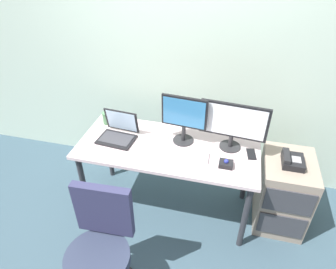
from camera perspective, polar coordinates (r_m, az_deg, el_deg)
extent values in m
plane|color=#354C59|center=(3.04, 0.00, -13.28)|extent=(8.00, 8.00, 0.00)
cube|color=silver|center=(2.83, 3.55, 17.06)|extent=(6.00, 0.10, 2.80)
cube|color=beige|center=(2.55, 0.00, -2.48)|extent=(1.54, 0.68, 0.03)
cylinder|color=#2D2D33|center=(2.82, -15.78, -9.57)|extent=(0.05, 0.05, 0.71)
cylinder|color=#2D2D33|center=(2.56, 14.51, -15.09)|extent=(0.05, 0.05, 0.71)
cylinder|color=#2D2D33|center=(3.19, -11.23, -2.78)|extent=(0.05, 0.05, 0.71)
cylinder|color=#2D2D33|center=(2.96, 14.91, -6.84)|extent=(0.05, 0.05, 0.71)
cube|color=gray|center=(2.88, 21.09, -10.19)|extent=(0.42, 0.52, 0.68)
cube|color=#38383D|center=(2.59, 22.15, -11.93)|extent=(0.38, 0.01, 0.23)
cube|color=#38383D|center=(2.79, 20.83, -15.98)|extent=(0.38, 0.01, 0.23)
cube|color=black|center=(2.63, 22.79, -4.76)|extent=(0.17, 0.20, 0.06)
cube|color=black|center=(2.59, 21.73, -3.81)|extent=(0.05, 0.18, 0.04)
cube|color=gray|center=(2.60, 23.39, -4.43)|extent=(0.07, 0.08, 0.01)
cylinder|color=#2B3349|center=(2.20, -13.35, -22.14)|extent=(0.44, 0.44, 0.07)
cube|color=#2F3051|center=(2.10, -12.24, -13.91)|extent=(0.40, 0.08, 0.42)
cylinder|color=#262628|center=(2.58, 11.75, -2.24)|extent=(0.18, 0.18, 0.01)
cylinder|color=#262628|center=(2.55, 11.90, -1.22)|extent=(0.04, 0.04, 0.10)
cube|color=black|center=(2.44, 12.46, 2.60)|extent=(0.55, 0.08, 0.30)
cube|color=white|center=(2.42, 12.41, 2.43)|extent=(0.50, 0.05, 0.26)
cylinder|color=#262628|center=(2.60, 2.94, -1.10)|extent=(0.18, 0.18, 0.01)
cylinder|color=#262628|center=(2.56, 2.99, 0.27)|extent=(0.04, 0.04, 0.14)
cube|color=black|center=(2.44, 3.13, 4.28)|extent=(0.39, 0.06, 0.28)
cube|color=teal|center=(2.43, 3.04, 4.12)|extent=(0.35, 0.04, 0.24)
cube|color=silver|center=(2.43, 2.94, -3.93)|extent=(0.42, 0.16, 0.02)
cube|color=white|center=(2.42, 2.95, -3.67)|extent=(0.39, 0.14, 0.01)
cube|color=black|center=(2.64, -9.85, -0.96)|extent=(0.33, 0.25, 0.02)
cube|color=#38383D|center=(2.63, -9.88, -0.75)|extent=(0.29, 0.19, 0.00)
cube|color=black|center=(2.66, -8.86, 2.64)|extent=(0.31, 0.07, 0.22)
cube|color=silver|center=(2.66, -8.91, 2.57)|extent=(0.27, 0.06, 0.19)
cube|color=black|center=(2.37, 11.03, -5.56)|extent=(0.11, 0.09, 0.04)
sphere|color=navy|center=(2.36, 11.10, -5.08)|extent=(0.04, 0.04, 0.04)
cylinder|color=#4A7B51|center=(2.86, -11.66, 3.14)|extent=(0.08, 0.08, 0.12)
torus|color=#518749|center=(2.84, -10.89, 3.08)|extent=(0.01, 0.07, 0.07)
cube|color=white|center=(2.65, -1.61, -0.24)|extent=(0.20, 0.24, 0.01)
cube|color=black|center=(2.54, 15.64, -3.63)|extent=(0.09, 0.15, 0.01)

